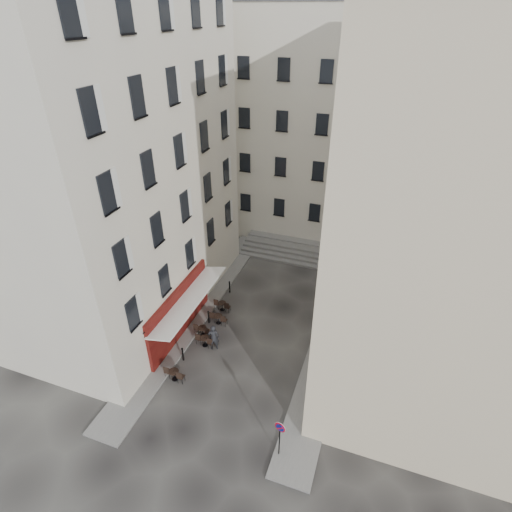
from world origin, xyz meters
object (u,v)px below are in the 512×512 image
at_px(no_parking_sign, 280,433).
at_px(bistro_table_b, 205,340).
at_px(pedestrian, 214,337).
at_px(bistro_table_a, 174,374).

distance_m(no_parking_sign, bistro_table_b, 8.29).
bearing_deg(no_parking_sign, bistro_table_b, 156.03).
bearing_deg(bistro_table_b, no_parking_sign, -39.95).
height_order(no_parking_sign, bistro_table_b, no_parking_sign).
height_order(no_parking_sign, pedestrian, no_parking_sign).
relative_size(no_parking_sign, pedestrian, 1.29).
xyz_separation_m(no_parking_sign, bistro_table_a, (-6.73, 2.32, -1.22)).
bearing_deg(bistro_table_a, no_parking_sign, -19.04).
distance_m(no_parking_sign, bistro_table_a, 7.23).
distance_m(no_parking_sign, pedestrian, 7.77).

